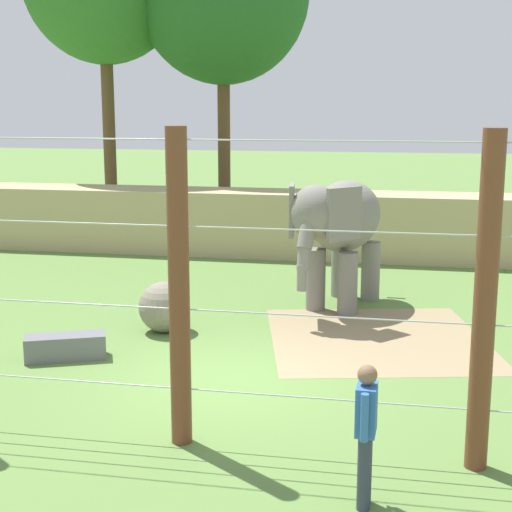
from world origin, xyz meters
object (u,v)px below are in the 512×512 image
(enrichment_ball, at_px, (164,307))
(zookeeper, at_px, (366,429))
(feed_trough, at_px, (66,347))
(elephant, at_px, (340,224))

(enrichment_ball, xyz_separation_m, zookeeper, (4.28, -6.03, 0.42))
(feed_trough, bearing_deg, enrichment_ball, 57.82)
(enrichment_ball, distance_m, feed_trough, 2.29)
(elephant, xyz_separation_m, zookeeper, (1.05, -8.53, -0.96))
(zookeeper, relative_size, feed_trough, 1.13)
(elephant, height_order, enrichment_ball, elephant)
(elephant, distance_m, zookeeper, 8.65)
(elephant, bearing_deg, feed_trough, -135.13)
(elephant, relative_size, zookeeper, 2.22)
(enrichment_ball, distance_m, zookeeper, 7.41)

